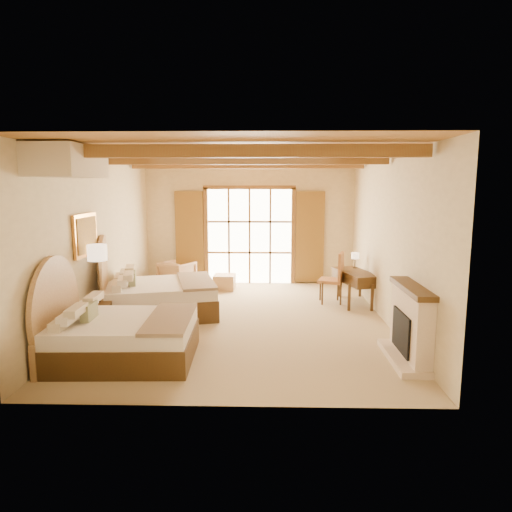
{
  "coord_description": "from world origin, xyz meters",
  "views": [
    {
      "loc": [
        0.48,
        -8.6,
        2.63
      ],
      "look_at": [
        0.25,
        0.2,
        1.24
      ],
      "focal_mm": 32.0,
      "sensor_mm": 36.0,
      "label": 1
    }
  ],
  "objects_px": {
    "bed_far": "(151,294)",
    "nightstand": "(97,320)",
    "bed_near": "(113,333)",
    "armchair": "(177,275)",
    "desk": "(355,286)"
  },
  "relations": [
    {
      "from": "nightstand",
      "to": "armchair",
      "type": "distance_m",
      "value": 3.81
    },
    {
      "from": "nightstand",
      "to": "armchair",
      "type": "height_order",
      "value": "armchair"
    },
    {
      "from": "bed_near",
      "to": "bed_far",
      "type": "xyz_separation_m",
      "value": [
        -0.02,
        2.38,
        0.02
      ]
    },
    {
      "from": "bed_far",
      "to": "nightstand",
      "type": "bearing_deg",
      "value": -130.82
    },
    {
      "from": "bed_near",
      "to": "armchair",
      "type": "bearing_deg",
      "value": 87.72
    },
    {
      "from": "bed_near",
      "to": "nightstand",
      "type": "height_order",
      "value": "bed_near"
    },
    {
      "from": "armchair",
      "to": "bed_near",
      "type": "bearing_deg",
      "value": 117.27
    },
    {
      "from": "bed_near",
      "to": "nightstand",
      "type": "bearing_deg",
      "value": 118.57
    },
    {
      "from": "bed_near",
      "to": "bed_far",
      "type": "height_order",
      "value": "bed_far"
    },
    {
      "from": "bed_far",
      "to": "desk",
      "type": "relative_size",
      "value": 1.8
    },
    {
      "from": "nightstand",
      "to": "armchair",
      "type": "bearing_deg",
      "value": 67.07
    },
    {
      "from": "bed_far",
      "to": "nightstand",
      "type": "height_order",
      "value": "bed_far"
    },
    {
      "from": "bed_far",
      "to": "nightstand",
      "type": "distance_m",
      "value": 1.44
    },
    {
      "from": "bed_far",
      "to": "armchair",
      "type": "height_order",
      "value": "bed_far"
    },
    {
      "from": "nightstand",
      "to": "desk",
      "type": "xyz_separation_m",
      "value": [
        4.93,
        2.33,
        0.11
      ]
    }
  ]
}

